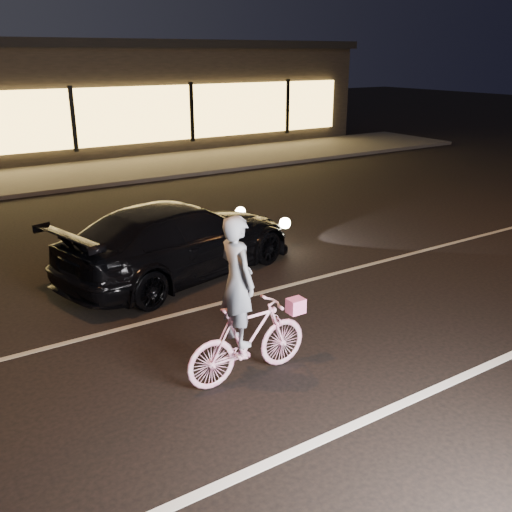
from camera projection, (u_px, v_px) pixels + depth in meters
ground at (383, 327)px, 8.20m from camera, size 90.00×90.00×0.00m
lane_stripe_near at (470, 373)px, 7.01m from camera, size 60.00×0.12×0.01m
lane_stripe_far at (299, 283)px, 9.78m from camera, size 60.00×0.10×0.01m
sidewalk at (94, 173)px, 18.46m from camera, size 30.00×4.00×0.12m
storefront at (41, 95)px, 22.47m from camera, size 25.40×8.42×4.20m
cyclist at (245, 323)px, 6.70m from camera, size 1.64×0.56×2.06m
sedan at (180, 239)px, 9.94m from camera, size 4.84×2.93×1.31m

